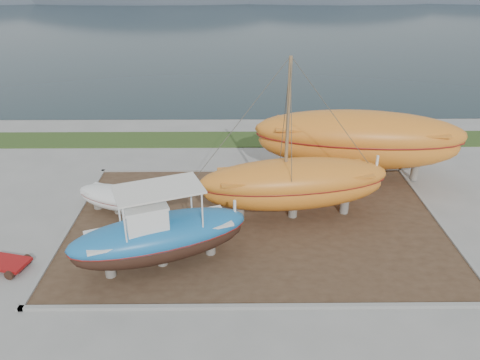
{
  "coord_description": "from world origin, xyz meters",
  "views": [
    {
      "loc": [
        -0.98,
        -15.85,
        12.17
      ],
      "look_at": [
        -0.79,
        4.0,
        2.43
      ],
      "focal_mm": 35.0,
      "sensor_mm": 36.0,
      "label": 1
    }
  ],
  "objects_px": {
    "white_dinghy": "(118,201)",
    "orange_sailboat": "(297,142)",
    "blue_caique": "(159,228)",
    "orange_bare_hull": "(357,146)",
    "red_trailer": "(7,265)"
  },
  "relations": [
    {
      "from": "blue_caique",
      "to": "red_trailer",
      "type": "relative_size",
      "value": 2.85
    },
    {
      "from": "orange_bare_hull",
      "to": "white_dinghy",
      "type": "bearing_deg",
      "value": -155.57
    },
    {
      "from": "red_trailer",
      "to": "blue_caique",
      "type": "bearing_deg",
      "value": 15.93
    },
    {
      "from": "white_dinghy",
      "to": "red_trailer",
      "type": "distance_m",
      "value": 5.97
    },
    {
      "from": "white_dinghy",
      "to": "orange_bare_hull",
      "type": "xyz_separation_m",
      "value": [
        13.08,
        4.12,
        1.29
      ]
    },
    {
      "from": "orange_bare_hull",
      "to": "red_trailer",
      "type": "bearing_deg",
      "value": -145.43
    },
    {
      "from": "white_dinghy",
      "to": "red_trailer",
      "type": "bearing_deg",
      "value": -106.46
    },
    {
      "from": "blue_caique",
      "to": "orange_bare_hull",
      "type": "distance_m",
      "value": 13.33
    },
    {
      "from": "blue_caique",
      "to": "orange_sailboat",
      "type": "bearing_deg",
      "value": 12.18
    },
    {
      "from": "white_dinghy",
      "to": "red_trailer",
      "type": "relative_size",
      "value": 1.68
    },
    {
      "from": "orange_sailboat",
      "to": "white_dinghy",
      "type": "bearing_deg",
      "value": 169.19
    },
    {
      "from": "blue_caique",
      "to": "white_dinghy",
      "type": "bearing_deg",
      "value": 101.62
    },
    {
      "from": "white_dinghy",
      "to": "orange_bare_hull",
      "type": "relative_size",
      "value": 0.37
    },
    {
      "from": "blue_caique",
      "to": "red_trailer",
      "type": "height_order",
      "value": "blue_caique"
    },
    {
      "from": "white_dinghy",
      "to": "orange_sailboat",
      "type": "xyz_separation_m",
      "value": [
        8.91,
        -0.48,
        3.36
      ]
    }
  ]
}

